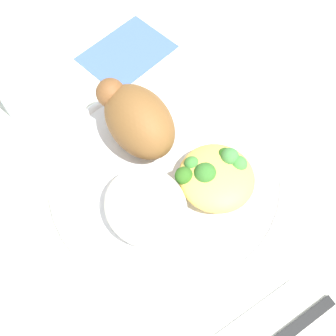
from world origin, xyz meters
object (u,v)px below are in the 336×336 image
object	(u,v)px
roasted_chicken	(138,119)
fork	(237,324)
mac_cheese_with_broccoli	(215,175)
rice_pile	(146,206)
water_glass	(22,86)
plate	(168,175)
napkin	(127,52)

from	to	relation	value
roasted_chicken	fork	size ratio (longest dim) A/B	0.83
roasted_chicken	mac_cheese_with_broccoli	size ratio (longest dim) A/B	1.27
rice_pile	mac_cheese_with_broccoli	world-z (taller)	rice_pile
water_glass	plate	bearing A→B (deg)	-156.91
rice_pile	roasted_chicken	bearing A→B (deg)	-29.58
plate	napkin	distance (m)	0.23
rice_pile	napkin	distance (m)	0.28
napkin	roasted_chicken	bearing A→B (deg)	153.58
fork	water_glass	bearing A→B (deg)	6.80
water_glass	fork	bearing A→B (deg)	-173.20
plate	mac_cheese_with_broccoli	bearing A→B (deg)	-138.99
plate	roasted_chicken	bearing A→B (deg)	-0.13
napkin	water_glass	bearing A→B (deg)	91.39
plate	napkin	size ratio (longest dim) A/B	2.28
roasted_chicken	water_glass	bearing A→B (deg)	31.41
fork	napkin	distance (m)	0.41
mac_cheese_with_broccoli	napkin	distance (m)	0.26
fork	rice_pile	bearing A→B (deg)	3.63
plate	mac_cheese_with_broccoli	size ratio (longest dim) A/B	3.22
mac_cheese_with_broccoli	napkin	size ratio (longest dim) A/B	0.71
roasted_chicken	rice_pile	distance (m)	0.11
roasted_chicken	water_glass	world-z (taller)	roasted_chicken
rice_pile	water_glass	bearing A→B (deg)	8.85
roasted_chicken	rice_pile	size ratio (longest dim) A/B	1.16
rice_pile	mac_cheese_with_broccoli	bearing A→B (deg)	-99.13
fork	napkin	world-z (taller)	fork
roasted_chicken	rice_pile	world-z (taller)	roasted_chicken
plate	water_glass	world-z (taller)	water_glass
roasted_chicken	mac_cheese_with_broccoli	bearing A→B (deg)	-160.49
plate	roasted_chicken	size ratio (longest dim) A/B	2.53
roasted_chicken	fork	distance (m)	0.26
mac_cheese_with_broccoli	water_glass	distance (m)	0.28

